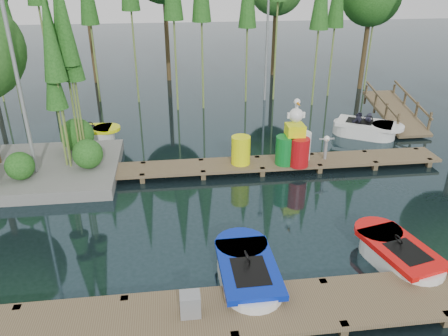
{
  "coord_description": "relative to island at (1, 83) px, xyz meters",
  "views": [
    {
      "loc": [
        -0.96,
        -11.15,
        6.64
      ],
      "look_at": [
        0.5,
        0.5,
        1.1
      ],
      "focal_mm": 35.0,
      "sensor_mm": 36.0,
      "label": 1
    }
  ],
  "objects": [
    {
      "name": "ground_plane",
      "position": [
        6.3,
        -3.29,
        -3.18
      ],
      "size": [
        90.0,
        90.0,
        0.0
      ],
      "primitive_type": "plane",
      "color": "#1C2E34"
    },
    {
      "name": "near_dock",
      "position": [
        6.3,
        -7.79,
        -2.95
      ],
      "size": [
        18.0,
        1.5,
        0.5
      ],
      "color": "brown",
      "rests_on": "ground"
    },
    {
      "name": "far_dock",
      "position": [
        7.3,
        -0.79,
        -2.95
      ],
      "size": [
        15.0,
        1.2,
        0.5
      ],
      "color": "brown",
      "rests_on": "ground"
    },
    {
      "name": "island",
      "position": [
        0.0,
        0.0,
        0.0
      ],
      "size": [
        6.2,
        4.2,
        6.75
      ],
      "color": "slate",
      "rests_on": "ground"
    },
    {
      "name": "lamp_island",
      "position": [
        0.8,
        -0.79,
        1.08
      ],
      "size": [
        0.3,
        0.3,
        7.25
      ],
      "color": "gray",
      "rests_on": "ground"
    },
    {
      "name": "lamp_rear",
      "position": [
        10.3,
        7.71,
        1.08
      ],
      "size": [
        0.3,
        0.3,
        7.25
      ],
      "color": "gray",
      "rests_on": "ground"
    },
    {
      "name": "ramp",
      "position": [
        15.3,
        3.21,
        -2.6
      ],
      "size": [
        1.5,
        3.94,
        1.49
      ],
      "color": "brown",
      "rests_on": "ground"
    },
    {
      "name": "boat_blue",
      "position": [
        6.84,
        -6.71,
        -2.91
      ],
      "size": [
        1.29,
        2.79,
        0.93
      ],
      "rotation": [
        0.0,
        0.0,
        0.01
      ],
      "color": "white",
      "rests_on": "ground"
    },
    {
      "name": "boat_red",
      "position": [
        10.56,
        -6.45,
        -2.93
      ],
      "size": [
        1.74,
        2.79,
        0.87
      ],
      "rotation": [
        0.0,
        0.0,
        0.24
      ],
      "color": "white",
      "rests_on": "ground"
    },
    {
      "name": "boat_yellow_far",
      "position": [
        1.9,
        3.01,
        -2.93
      ],
      "size": [
        2.49,
        1.23,
        1.21
      ],
      "rotation": [
        0.0,
        0.0,
        -0.41
      ],
      "color": "white",
      "rests_on": "ground"
    },
    {
      "name": "boat_white_far",
      "position": [
        13.4,
        2.0,
        -2.88
      ],
      "size": [
        3.11,
        2.58,
        1.35
      ],
      "rotation": [
        0.0,
        0.0,
        0.15
      ],
      "color": "white",
      "rests_on": "ground"
    },
    {
      "name": "utility_cabinet",
      "position": [
        5.5,
        -7.79,
        -2.64
      ],
      "size": [
        0.4,
        0.34,
        0.49
      ],
      "primitive_type": "cube",
      "color": "gray",
      "rests_on": "near_dock"
    },
    {
      "name": "yellow_barrel",
      "position": [
        7.63,
        -0.79,
        -2.39
      ],
      "size": [
        0.66,
        0.66,
        0.99
      ],
      "primitive_type": "cylinder",
      "color": "#F4FF0D",
      "rests_on": "far_dock"
    },
    {
      "name": "drum_cluster",
      "position": [
        9.5,
        -0.95,
        -2.21
      ],
      "size": [
        1.32,
        1.21,
        2.28
      ],
      "color": "#0D7526",
      "rests_on": "far_dock"
    },
    {
      "name": "seagull_post",
      "position": [
        10.67,
        -0.79,
        -2.29
      ],
      "size": [
        0.55,
        0.3,
        0.87
      ],
      "color": "gray",
      "rests_on": "far_dock"
    }
  ]
}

